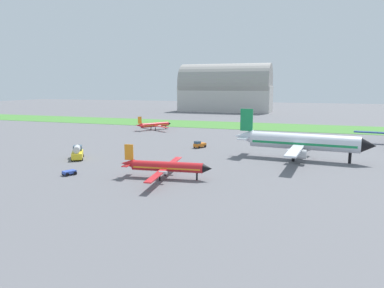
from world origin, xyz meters
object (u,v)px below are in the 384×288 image
(airplane_foreground_turboprop, at_px, (165,166))
(airplane_taxiing_turboprop, at_px, (154,125))
(airplane_midfield_jet, at_px, (300,142))
(fuel_truck_near_gate, at_px, (77,152))
(baggage_cart_midfield, at_px, (69,172))
(pushback_tug_by_runway, at_px, (199,145))

(airplane_foreground_turboprop, bearing_deg, airplane_taxiing_turboprop, 109.52)
(airplane_midfield_jet, height_order, fuel_truck_near_gate, airplane_midfield_jet)
(airplane_foreground_turboprop, relative_size, airplane_midfield_jet, 0.63)
(baggage_cart_midfield, bearing_deg, pushback_tug_by_runway, -176.53)
(baggage_cart_midfield, height_order, pushback_tug_by_runway, pushback_tug_by_runway)
(airplane_foreground_turboprop, xyz_separation_m, airplane_taxiing_turboprop, (-32.86, 66.97, -0.26))
(fuel_truck_near_gate, xyz_separation_m, baggage_cart_midfield, (8.14, -13.77, -1.01))
(airplane_taxiing_turboprop, distance_m, fuel_truck_near_gate, 57.32)
(airplane_taxiing_turboprop, xyz_separation_m, fuel_truck_near_gate, (5.82, -57.02, -0.46))
(fuel_truck_near_gate, bearing_deg, airplane_foreground_turboprop, -143.10)
(airplane_foreground_turboprop, distance_m, baggage_cart_midfield, 19.36)
(airplane_midfield_jet, relative_size, airplane_taxiing_turboprop, 2.07)
(airplane_midfield_jet, relative_size, pushback_tug_by_runway, 8.23)
(baggage_cart_midfield, relative_size, pushback_tug_by_runway, 0.72)
(airplane_midfield_jet, bearing_deg, pushback_tug_by_runway, 169.41)
(pushback_tug_by_runway, bearing_deg, fuel_truck_near_gate, -18.71)
(airplane_taxiing_turboprop, bearing_deg, airplane_foreground_turboprop, -119.60)
(airplane_midfield_jet, xyz_separation_m, pushback_tug_by_runway, (-27.39, 7.57, -3.30))
(airplane_midfield_jet, bearing_deg, airplane_foreground_turboprop, -127.06)
(fuel_truck_near_gate, relative_size, pushback_tug_by_runway, 1.68)
(airplane_foreground_turboprop, relative_size, pushback_tug_by_runway, 5.21)
(fuel_truck_near_gate, distance_m, baggage_cart_midfield, 16.03)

